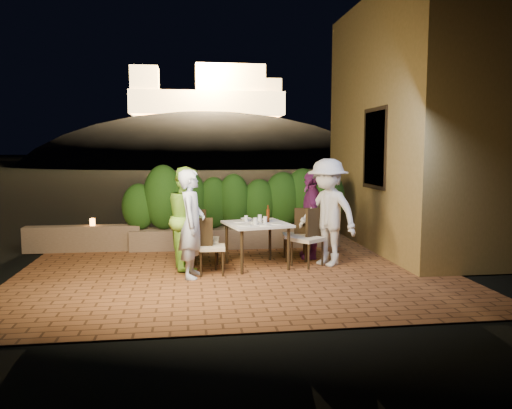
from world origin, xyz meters
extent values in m
plane|color=black|center=(0.00, 0.00, -0.02)|extent=(400.00, 400.00, 0.00)
cube|color=brown|center=(0.00, 0.50, -0.07)|extent=(7.00, 6.00, 0.15)
cube|color=olive|center=(3.60, 2.00, 2.50)|extent=(1.60, 5.00, 5.00)
cube|color=black|center=(2.82, 1.50, 2.00)|extent=(0.08, 1.00, 1.40)
cube|color=black|center=(2.81, 1.50, 2.00)|extent=(0.06, 1.15, 1.55)
cube|color=brown|center=(0.20, 2.30, 0.20)|extent=(4.20, 0.55, 0.40)
cube|color=brown|center=(-2.80, 2.30, 0.25)|extent=(2.20, 0.30, 0.50)
ellipsoid|color=black|center=(2.00, 60.00, -4.00)|extent=(52.00, 40.00, 22.00)
cylinder|color=white|center=(0.15, 0.30, 0.76)|extent=(0.24, 0.24, 0.01)
cylinder|color=white|center=(0.10, 0.69, 0.76)|extent=(0.20, 0.20, 0.01)
cylinder|color=white|center=(0.70, 0.37, 0.76)|extent=(0.19, 0.19, 0.01)
cylinder|color=white|center=(0.64, 0.81, 0.76)|extent=(0.21, 0.21, 0.01)
cylinder|color=white|center=(0.39, 0.59, 0.76)|extent=(0.23, 0.23, 0.01)
cylinder|color=white|center=(0.48, 0.24, 0.76)|extent=(0.22, 0.22, 0.01)
cylinder|color=silver|center=(0.34, 0.36, 0.81)|extent=(0.07, 0.07, 0.12)
cylinder|color=silver|center=(0.23, 0.73, 0.80)|extent=(0.06, 0.06, 0.11)
cylinder|color=silver|center=(0.52, 0.50, 0.81)|extent=(0.07, 0.07, 0.11)
cylinder|color=silver|center=(0.46, 0.69, 0.81)|extent=(0.07, 0.07, 0.12)
imported|color=white|center=(0.24, 0.86, 0.77)|extent=(0.23, 0.23, 0.04)
imported|color=silver|center=(-0.70, -0.01, 0.84)|extent=(0.51, 0.67, 1.68)
imported|color=#95E046|center=(-0.77, 0.61, 0.85)|extent=(0.74, 0.90, 1.70)
imported|color=silver|center=(1.60, 0.51, 0.91)|extent=(1.24, 1.35, 1.82)
imported|color=#6E246B|center=(1.46, 1.10, 0.79)|extent=(0.49, 0.97, 1.59)
cylinder|color=orange|center=(-2.61, 2.30, 0.57)|extent=(0.10, 0.10, 0.14)
camera|label=1|loc=(-0.76, -7.67, 1.98)|focal=35.00mm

